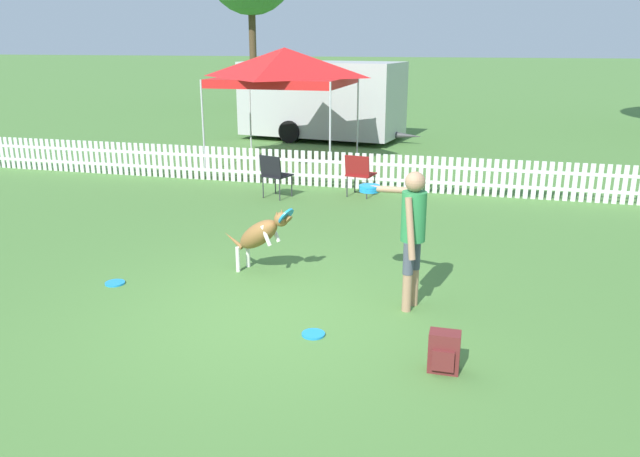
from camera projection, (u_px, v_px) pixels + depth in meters
name	position (u px, v px, depth m)	size (l,w,h in m)	color
ground_plane	(275.00, 314.00, 7.15)	(240.00, 240.00, 0.00)	#4C7A38
handler_person	(410.00, 223.00, 7.07)	(0.89, 0.87, 1.63)	tan
leaping_dog	(261.00, 233.00, 8.25)	(1.13, 0.53, 0.97)	olive
frisbee_near_handler	(446.00, 345.00, 6.39)	(0.25, 0.25, 0.02)	#1E8CD8
frisbee_near_dog	(313.00, 334.00, 6.64)	(0.25, 0.25, 0.02)	#1E8CD8
frisbee_midfield	(115.00, 283.00, 8.04)	(0.25, 0.25, 0.02)	#1E8CD8
backpack_on_grass	(444.00, 352.00, 5.87)	(0.29, 0.23, 0.40)	maroon
picket_fence	(375.00, 172.00, 13.04)	(21.98, 0.04, 0.76)	white
folding_chair_center	(359.00, 172.00, 12.41)	(0.59, 0.60, 0.86)	#333338
folding_chair_green_right	(274.00, 172.00, 12.29)	(0.61, 0.63, 0.87)	#333338
canopy_tent_main	(285.00, 67.00, 15.30)	(3.12, 3.12, 2.86)	silver
equipment_trailer	(322.00, 99.00, 19.63)	(5.79, 2.98, 2.39)	#B7B7B7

